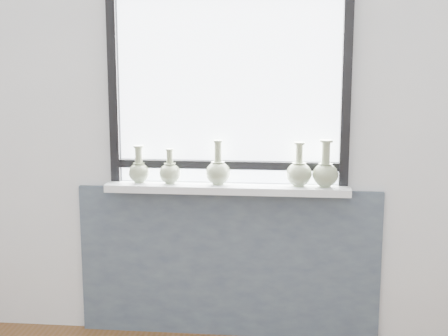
# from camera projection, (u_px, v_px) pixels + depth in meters

# --- Properties ---
(back_wall) EXTENTS (3.60, 0.02, 2.60)m
(back_wall) POSITION_uv_depth(u_px,v_px,m) (229.00, 109.00, 3.41)
(back_wall) COLOR silver
(back_wall) RESTS_ON ground
(apron_panel) EXTENTS (1.70, 0.03, 0.86)m
(apron_panel) POSITION_uv_depth(u_px,v_px,m) (228.00, 263.00, 3.53)
(apron_panel) COLOR #4F5F6B
(apron_panel) RESTS_ON ground
(windowsill) EXTENTS (1.32, 0.18, 0.04)m
(windowsill) POSITION_uv_depth(u_px,v_px,m) (227.00, 188.00, 3.38)
(windowsill) COLOR silver
(windowsill) RESTS_ON apron_panel
(window) EXTENTS (1.30, 0.06, 1.05)m
(window) POSITION_uv_depth(u_px,v_px,m) (228.00, 83.00, 3.34)
(window) COLOR black
(window) RESTS_ON windowsill
(vase_a) EXTENTS (0.12, 0.12, 0.21)m
(vase_a) POSITION_uv_depth(u_px,v_px,m) (139.00, 170.00, 3.42)
(vase_a) COLOR gray
(vase_a) RESTS_ON windowsill
(vase_b) EXTENTS (0.12, 0.12, 0.19)m
(vase_b) POSITION_uv_depth(u_px,v_px,m) (170.00, 172.00, 3.40)
(vase_b) COLOR gray
(vase_b) RESTS_ON windowsill
(vase_c) EXTENTS (0.14, 0.14, 0.24)m
(vase_c) POSITION_uv_depth(u_px,v_px,m) (218.00, 171.00, 3.37)
(vase_c) COLOR gray
(vase_c) RESTS_ON windowsill
(vase_d) EXTENTS (0.14, 0.14, 0.24)m
(vase_d) POSITION_uv_depth(u_px,v_px,m) (299.00, 172.00, 3.33)
(vase_d) COLOR gray
(vase_d) RESTS_ON windowsill
(vase_e) EXTENTS (0.14, 0.14, 0.25)m
(vase_e) POSITION_uv_depth(u_px,v_px,m) (325.00, 172.00, 3.31)
(vase_e) COLOR gray
(vase_e) RESTS_ON windowsill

